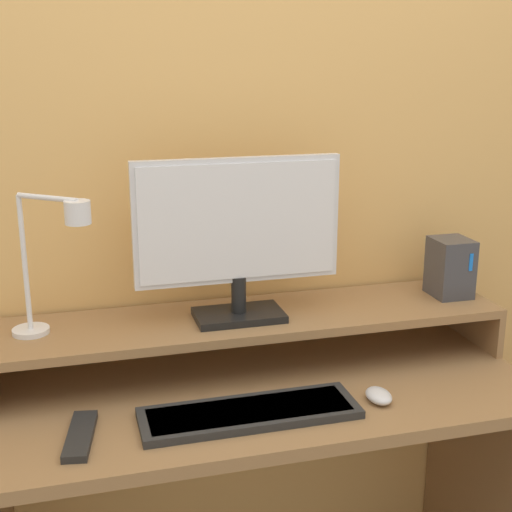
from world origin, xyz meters
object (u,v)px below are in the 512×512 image
object	(u,v)px
desk_lamp	(54,254)
mouse	(379,396)
keyboard	(250,413)
monitor	(238,232)
router_dock	(450,267)
remote_control	(80,436)

from	to	relation	value
desk_lamp	mouse	distance (m)	0.79
desk_lamp	keyboard	size ratio (longest dim) A/B	0.70
desk_lamp	keyboard	xyz separation A→B (m)	(0.38, -0.23, -0.32)
monitor	router_dock	xyz separation A→B (m)	(0.58, 0.02, -0.14)
monitor	remote_control	distance (m)	0.58
desk_lamp	keyboard	bearing A→B (deg)	-30.91
router_dock	keyboard	size ratio (longest dim) A/B	0.33
monitor	mouse	size ratio (longest dim) A/B	6.24
mouse	remote_control	size ratio (longest dim) A/B	0.42
monitor	keyboard	xyz separation A→B (m)	(-0.04, -0.25, -0.34)
monitor	mouse	bearing A→B (deg)	-44.65
keyboard	mouse	xyz separation A→B (m)	(0.30, -0.01, 0.00)
monitor	mouse	distance (m)	0.50
desk_lamp	monitor	bearing A→B (deg)	2.56
keyboard	remote_control	xyz separation A→B (m)	(-0.36, 0.00, -0.00)
router_dock	desk_lamp	bearing A→B (deg)	-177.67
keyboard	monitor	bearing A→B (deg)	81.13
keyboard	mouse	bearing A→B (deg)	-1.60
desk_lamp	router_dock	distance (m)	1.01
monitor	mouse	world-z (taller)	monitor
monitor	remote_control	size ratio (longest dim) A/B	2.61
router_dock	remote_control	size ratio (longest dim) A/B	0.82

